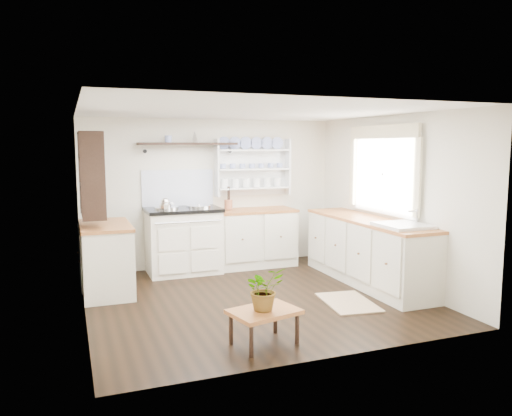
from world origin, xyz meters
name	(u,v)px	position (x,y,z in m)	size (l,w,h in m)	color
floor	(254,298)	(0.00, 0.00, 0.00)	(4.00, 3.80, 0.01)	black
wall_back	(212,193)	(0.00, 1.90, 1.15)	(4.00, 0.02, 2.30)	beige
wall_right	(392,200)	(2.00, 0.00, 1.15)	(0.02, 3.80, 2.30)	beige
wall_left	(81,215)	(-2.00, 0.00, 1.15)	(0.02, 3.80, 2.30)	beige
ceiling	(254,111)	(0.00, 0.00, 2.30)	(4.00, 3.80, 0.01)	white
window	(383,170)	(1.95, 0.15, 1.56)	(0.08, 1.55, 1.22)	white
aga_cooker	(183,240)	(-0.54, 1.57, 0.50)	(1.09, 0.76, 1.01)	white
back_cabinets	(254,237)	(0.60, 1.60, 0.46)	(1.27, 0.63, 0.90)	beige
right_cabinets	(367,250)	(1.70, 0.10, 0.46)	(0.62, 2.43, 0.90)	beige
belfast_sink	(402,235)	(1.70, -0.65, 0.80)	(0.55, 0.60, 0.45)	white
left_cabinets	(106,258)	(-1.70, 0.90, 0.46)	(0.62, 1.13, 0.90)	beige
plate_rack	(251,167)	(0.65, 1.86, 1.56)	(1.20, 0.22, 0.90)	white
high_shelf	(188,144)	(-0.40, 1.78, 1.91)	(1.50, 0.29, 0.16)	black
left_shelving	(91,173)	(-1.84, 0.90, 1.55)	(0.28, 0.80, 1.05)	black
kettle	(165,206)	(-0.82, 1.45, 1.04)	(0.17, 0.17, 0.21)	silver
utensil_crock	(228,205)	(0.20, 1.68, 0.98)	(0.12, 0.12, 0.14)	#A35C3C
center_table	(264,314)	(-0.43, -1.40, 0.30)	(0.72, 0.58, 0.34)	brown
potted_plant	(264,289)	(-0.43, -1.40, 0.55)	(0.37, 0.32, 0.41)	#3F7233
floor_rug	(348,302)	(0.99, -0.59, 0.01)	(0.55, 0.85, 0.02)	#87724F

